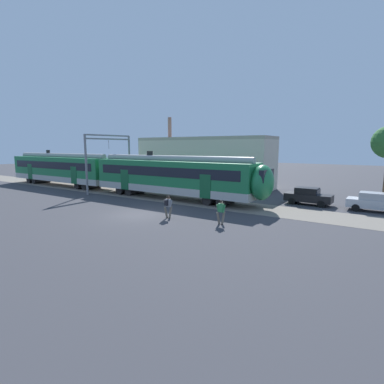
% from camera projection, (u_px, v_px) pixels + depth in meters
% --- Properties ---
extents(ground_plane, '(160.00, 160.00, 0.00)m').
position_uv_depth(ground_plane, '(138.00, 215.00, 23.04)').
color(ground_plane, '#38383D').
extents(track_bed, '(80.00, 4.40, 0.01)m').
position_uv_depth(track_bed, '(99.00, 190.00, 36.30)').
color(track_bed, slate).
rests_on(track_bed, ground).
extents(commuter_train, '(38.05, 3.07, 4.73)m').
position_uv_depth(commuter_train, '(112.00, 172.00, 34.60)').
color(commuter_train, '#B7B7B2').
rests_on(commuter_train, ground).
extents(pedestrian_grey, '(0.57, 0.63, 1.67)m').
position_uv_depth(pedestrian_grey, '(168.00, 205.00, 21.80)').
color(pedestrian_grey, '#6B6051').
rests_on(pedestrian_grey, ground).
extents(pedestrian_green, '(0.61, 0.61, 1.67)m').
position_uv_depth(pedestrian_green, '(221.00, 210.00, 20.04)').
color(pedestrian_green, '#6B6051').
rests_on(pedestrian_green, ground).
extents(parked_car_black, '(4.04, 1.84, 1.54)m').
position_uv_depth(parked_car_black, '(308.00, 196.00, 26.97)').
color(parked_car_black, black).
rests_on(parked_car_black, ground).
extents(parked_car_silver, '(4.02, 1.79, 1.54)m').
position_uv_depth(parked_car_silver, '(374.00, 202.00, 24.04)').
color(parked_car_silver, '#B7BABF').
rests_on(parked_car_silver, ground).
extents(catenary_gantry, '(0.24, 6.64, 6.53)m').
position_uv_depth(catenary_gantry, '(109.00, 154.00, 34.52)').
color(catenary_gantry, gray).
rests_on(catenary_gantry, ground).
extents(background_building, '(18.29, 5.00, 9.20)m').
position_uv_depth(background_building, '(203.00, 162.00, 39.25)').
color(background_building, beige).
rests_on(background_building, ground).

